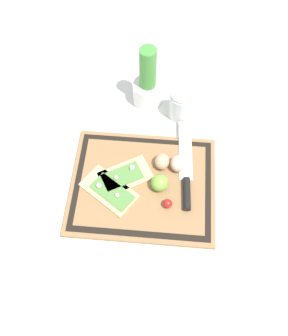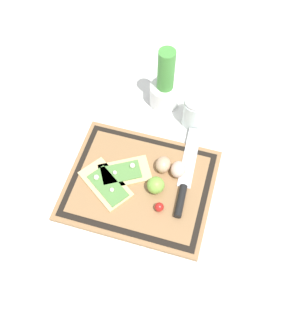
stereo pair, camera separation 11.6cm
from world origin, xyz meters
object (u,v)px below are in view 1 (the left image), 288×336
(pizza_slice_far, at_px, (125,176))
(egg_brown, at_px, (162,161))
(egg_pink, at_px, (178,164))
(cherry_tomato_red, at_px, (168,204))
(knife, at_px, (186,178))
(lime, at_px, (160,183))
(sauce_jar, at_px, (181,106))
(pizza_slice_near, at_px, (110,191))
(herb_pot, at_px, (148,85))

(pizza_slice_far, distance_m, egg_brown, 0.12)
(egg_pink, distance_m, cherry_tomato_red, 0.13)
(egg_brown, bearing_deg, cherry_tomato_red, -79.74)
(knife, distance_m, lime, 0.09)
(knife, xyz_separation_m, sauce_jar, (-0.03, 0.25, 0.02))
(pizza_slice_far, xyz_separation_m, egg_pink, (0.15, 0.05, 0.02))
(pizza_slice_near, distance_m, herb_pot, 0.38)
(pizza_slice_far, xyz_separation_m, sauce_jar, (0.15, 0.26, 0.03))
(lime, bearing_deg, knife, 23.37)
(cherry_tomato_red, relative_size, herb_pot, 0.12)
(egg_pink, relative_size, lime, 1.02)
(pizza_slice_far, xyz_separation_m, cherry_tomato_red, (0.13, -0.08, 0.01))
(pizza_slice_near, height_order, egg_brown, egg_brown)
(pizza_slice_near, relative_size, egg_brown, 3.54)
(herb_pot, height_order, sauce_jar, herb_pot)
(knife, distance_m, egg_pink, 0.05)
(knife, relative_size, cherry_tomato_red, 11.91)
(pizza_slice_far, relative_size, lime, 3.39)
(sauce_jar, bearing_deg, lime, -99.84)
(sauce_jar, bearing_deg, pizza_slice_far, -120.94)
(herb_pot, bearing_deg, pizza_slice_near, -102.70)
(egg_pink, xyz_separation_m, sauce_jar, (-0.00, 0.21, 0.01))
(knife, bearing_deg, pizza_slice_near, -164.63)
(pizza_slice_far, distance_m, cherry_tomato_red, 0.16)
(herb_pot, distance_m, sauce_jar, 0.13)
(pizza_slice_near, distance_m, cherry_tomato_red, 0.17)
(pizza_slice_far, bearing_deg, sauce_jar, 59.06)
(egg_pink, bearing_deg, herb_pot, 112.92)
(cherry_tomato_red, distance_m, herb_pot, 0.40)
(knife, distance_m, herb_pot, 0.34)
(pizza_slice_near, xyz_separation_m, egg_pink, (0.19, 0.10, 0.02))
(pizza_slice_far, height_order, egg_brown, egg_brown)
(egg_brown, relative_size, lime, 1.02)
(egg_brown, xyz_separation_m, herb_pot, (-0.06, 0.26, 0.04))
(knife, xyz_separation_m, herb_pot, (-0.14, 0.30, 0.06))
(pizza_slice_near, relative_size, knife, 0.58)
(pizza_slice_near, xyz_separation_m, sauce_jar, (0.19, 0.31, 0.03))
(pizza_slice_far, distance_m, knife, 0.18)
(lime, bearing_deg, sauce_jar, 80.16)
(lime, relative_size, cherry_tomato_red, 1.92)
(pizza_slice_near, relative_size, sauce_jar, 1.74)
(knife, relative_size, lime, 6.19)
(pizza_slice_near, relative_size, egg_pink, 3.54)
(egg_pink, distance_m, lime, 0.09)
(pizza_slice_near, relative_size, pizza_slice_far, 1.06)
(pizza_slice_near, bearing_deg, lime, 10.79)
(egg_brown, height_order, herb_pot, herb_pot)
(pizza_slice_far, bearing_deg, cherry_tomato_red, -32.61)
(egg_brown, relative_size, egg_pink, 1.00)
(egg_pink, xyz_separation_m, herb_pot, (-0.11, 0.26, 0.04))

